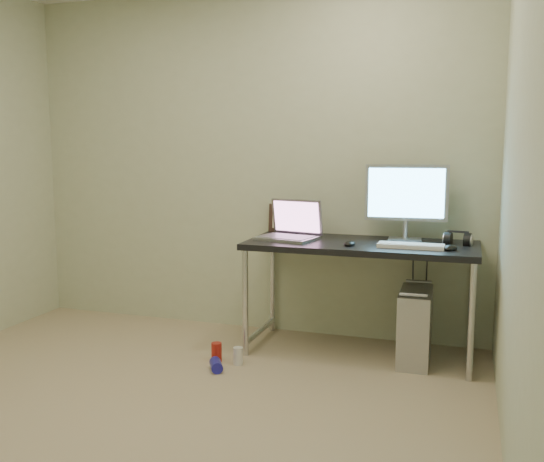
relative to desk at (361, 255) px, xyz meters
The scene contains 18 objects.
floor 1.81m from the desk, 122.16° to the right, with size 3.50×3.50×0.00m, color tan.
wall_back 1.12m from the desk, 159.97° to the left, with size 3.50×0.02×2.50m, color beige.
wall_right 1.76m from the desk, 59.02° to the right, with size 0.02×3.50×2.50m, color beige.
desk is the anchor object (origin of this frame).
tower_computer 0.57m from the desk, ahead, with size 0.21×0.45×0.50m.
cable_a 0.50m from the desk, 41.01° to the left, with size 0.01×0.01×0.70m, color black.
cable_b 0.56m from the desk, 32.16° to the left, with size 0.01×0.01×0.72m, color black.
can_red 1.13m from the desk, 151.55° to the right, with size 0.07×0.07×0.12m, color #A91F16.
can_white 1.03m from the desk, 145.86° to the right, with size 0.06×0.06×0.11m, color white.
can_blue 1.17m from the desk, 141.92° to the right, with size 0.07×0.07×0.13m, color #1F1DA1.
laptop 0.51m from the desk, behind, with size 0.43×0.38×0.26m.
monitor 0.49m from the desk, 32.37° to the left, with size 0.54×0.17×0.51m.
keyboard 0.36m from the desk, 18.80° to the right, with size 0.41×0.13×0.02m, color white.
mouse_right 0.59m from the desk, 12.36° to the right, with size 0.08×0.12×0.04m, color black.
mouse_left 0.19m from the desk, 108.14° to the right, with size 0.07×0.11×0.04m, color black.
headphones 0.62m from the desk, ahead, with size 0.18×0.11×0.11m.
picture_frame 0.70m from the desk, 153.45° to the left, with size 0.26×0.03×0.21m, color black.
webcam 0.54m from the desk, 148.75° to the left, with size 0.04×0.03×0.13m.
Camera 1 is at (1.56, -2.48, 1.38)m, focal length 40.00 mm.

